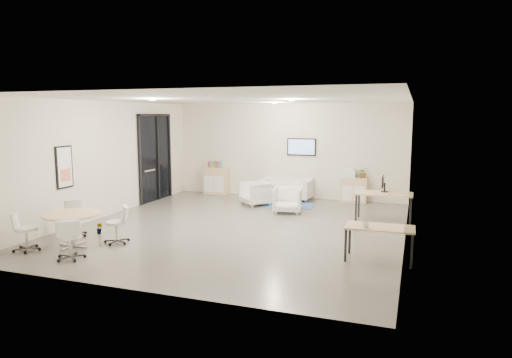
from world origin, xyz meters
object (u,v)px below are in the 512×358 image
object	(u,v)px
sideboard_right	(354,190)
round_table	(72,217)
armchair_right	(287,199)
desk_rear	(384,196)
loveseat	(287,189)
armchair_left	(256,192)
sideboard_left	(216,181)
desk_front	(380,230)

from	to	relation	value
sideboard_right	round_table	size ratio (longest dim) A/B	0.68
armchair_right	desk_rear	size ratio (longest dim) A/B	0.55
loveseat	armchair_left	distance (m)	1.43
sideboard_right	round_table	bearing A→B (deg)	-125.39
armchair_right	desk_rear	distance (m)	2.73
armchair_right	sideboard_left	bearing A→B (deg)	135.53
sideboard_left	loveseat	size ratio (longest dim) A/B	0.56
loveseat	desk_front	size ratio (longest dim) A/B	1.30
armchair_right	loveseat	bearing A→B (deg)	95.58
armchair_left	desk_rear	world-z (taller)	armchair_left
armchair_left	desk_front	xyz separation A→B (m)	(4.11, -4.43, 0.20)
sideboard_right	sideboard_left	bearing A→B (deg)	-179.73
desk_rear	sideboard_right	bearing A→B (deg)	114.71
sideboard_right	round_table	xyz separation A→B (m)	(-5.04, -7.10, 0.24)
sideboard_right	round_table	world-z (taller)	sideboard_right
sideboard_left	sideboard_right	bearing A→B (deg)	0.27
sideboard_left	armchair_right	size ratio (longest dim) A/B	1.18
loveseat	armchair_right	distance (m)	2.10
sideboard_right	desk_front	size ratio (longest dim) A/B	0.62
armchair_left	desk_front	world-z (taller)	armchair_left
desk_front	round_table	world-z (taller)	round_table
armchair_left	armchair_right	bearing A→B (deg)	10.64
round_table	sideboard_right	bearing A→B (deg)	54.61
sideboard_right	armchair_left	xyz separation A→B (m)	(-2.86, -1.46, 0.00)
loveseat	desk_rear	xyz separation A→B (m)	(3.29, -2.20, 0.35)
desk_rear	round_table	xyz separation A→B (m)	(-6.13, -4.70, -0.04)
loveseat	desk_front	distance (m)	6.66
sideboard_left	sideboard_right	xyz separation A→B (m)	(4.88, 0.02, -0.07)
armchair_right	desk_front	world-z (taller)	armchair_right
desk_front	round_table	xyz separation A→B (m)	(-6.29, -1.21, 0.04)
sideboard_left	armchair_left	world-z (taller)	sideboard_left
sideboard_right	armchair_right	bearing A→B (deg)	-126.28
desk_rear	sideboard_left	bearing A→B (deg)	158.58
desk_rear	armchair_right	bearing A→B (deg)	176.29
loveseat	round_table	world-z (taller)	round_table
round_table	sideboard_left	bearing A→B (deg)	88.64
armchair_right	round_table	xyz separation A→B (m)	(-3.42, -4.89, 0.24)
armchair_left	armchair_right	world-z (taller)	armchair_left
armchair_right	round_table	distance (m)	5.97
loveseat	round_table	xyz separation A→B (m)	(-2.84, -6.90, 0.31)
armchair_left	armchair_right	size ratio (longest dim) A/B	1.01
sideboard_right	desk_front	distance (m)	6.02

